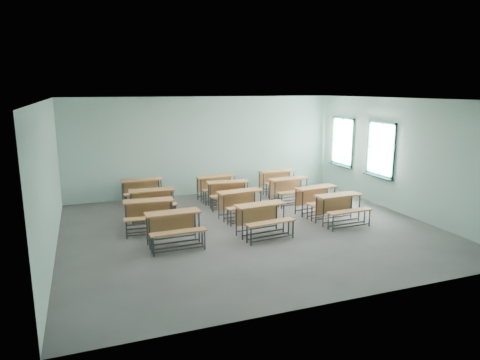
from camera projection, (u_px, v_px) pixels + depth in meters
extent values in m
cube|color=slate|center=(250.00, 229.00, 10.73)|extent=(9.00, 8.00, 0.02)
cube|color=white|center=(251.00, 99.00, 10.05)|extent=(9.00, 8.00, 0.02)
cube|color=#A9D4C7|center=(205.00, 146.00, 14.07)|extent=(9.00, 0.02, 3.20)
cube|color=#A9D4C7|center=(344.00, 208.00, 6.71)|extent=(9.00, 0.02, 3.20)
cube|color=#A9D4C7|center=(48.00, 179.00, 8.86)|extent=(0.02, 8.00, 3.20)
cube|color=#A9D4C7|center=(400.00, 156.00, 11.92)|extent=(0.02, 8.00, 3.20)
cube|color=#17413B|center=(341.00, 164.00, 14.61)|extent=(0.06, 1.20, 0.06)
cube|color=#17413B|center=(344.00, 118.00, 14.29)|extent=(0.06, 1.20, 0.06)
cube|color=#17413B|center=(352.00, 143.00, 13.93)|extent=(0.06, 0.06, 1.60)
cube|color=#17413B|center=(333.00, 140.00, 14.97)|extent=(0.06, 0.06, 1.60)
cube|color=#17413B|center=(343.00, 141.00, 14.45)|extent=(0.04, 0.04, 1.48)
cube|color=#17413B|center=(343.00, 141.00, 14.45)|extent=(0.04, 1.08, 0.04)
cube|color=#17413B|center=(340.00, 166.00, 14.61)|extent=(0.14, 1.28, 0.04)
cube|color=white|center=(343.00, 141.00, 14.46)|extent=(0.01, 1.08, 1.48)
cube|color=#17413B|center=(379.00, 175.00, 12.78)|extent=(0.06, 1.20, 0.06)
cube|color=#17413B|center=(383.00, 123.00, 12.46)|extent=(0.06, 1.20, 0.06)
cube|color=#17413B|center=(394.00, 152.00, 12.09)|extent=(0.06, 0.06, 1.60)
cube|color=#17413B|center=(369.00, 147.00, 13.14)|extent=(0.06, 0.06, 1.60)
cube|color=#17413B|center=(381.00, 149.00, 12.62)|extent=(0.04, 0.04, 1.48)
cube|color=#17413B|center=(381.00, 149.00, 12.62)|extent=(0.04, 1.08, 0.04)
cube|color=#17413B|center=(378.00, 177.00, 12.78)|extent=(0.14, 1.28, 0.04)
cube|color=white|center=(382.00, 149.00, 12.63)|extent=(0.01, 1.08, 1.48)
cube|color=#BD7A44|center=(173.00, 213.00, 9.52)|extent=(1.23, 0.44, 0.04)
cube|color=#BD7A44|center=(171.00, 223.00, 9.75)|extent=(1.16, 0.05, 0.42)
cylinder|color=#3D4042|center=(150.00, 234.00, 9.25)|extent=(0.04, 0.04, 0.72)
cylinder|color=#3D4042|center=(199.00, 228.00, 9.65)|extent=(0.04, 0.04, 0.72)
cylinder|color=#3D4042|center=(147.00, 230.00, 9.54)|extent=(0.04, 0.04, 0.72)
cylinder|color=#3D4042|center=(195.00, 224.00, 9.95)|extent=(0.04, 0.04, 0.72)
cube|color=#3D4042|center=(175.00, 242.00, 9.50)|extent=(1.12, 0.06, 0.03)
cube|color=#3D4042|center=(172.00, 238.00, 9.80)|extent=(1.12, 0.06, 0.03)
cube|color=#BD7A44|center=(178.00, 232.00, 9.14)|extent=(1.22, 0.29, 0.04)
cylinder|color=#3D4042|center=(154.00, 247.00, 8.90)|extent=(0.04, 0.04, 0.42)
cylinder|color=#3D4042|center=(205.00, 240.00, 9.30)|extent=(0.04, 0.04, 0.42)
cylinder|color=#3D4042|center=(152.00, 244.00, 9.07)|extent=(0.04, 0.04, 0.42)
cylinder|color=#3D4042|center=(202.00, 238.00, 9.48)|extent=(0.04, 0.04, 0.42)
cube|color=#3D4042|center=(180.00, 249.00, 9.13)|extent=(1.12, 0.06, 0.03)
cube|color=#3D4042|center=(178.00, 246.00, 9.30)|extent=(1.12, 0.06, 0.03)
cube|color=#BD7A44|center=(260.00, 205.00, 10.17)|extent=(1.25, 0.54, 0.04)
cube|color=#BD7A44|center=(256.00, 215.00, 10.40)|extent=(1.15, 0.15, 0.42)
cylinder|color=#3D4042|center=(243.00, 225.00, 9.87)|extent=(0.04, 0.04, 0.72)
cylinder|color=#3D4042|center=(284.00, 219.00, 10.35)|extent=(0.04, 0.04, 0.72)
cylinder|color=#3D4042|center=(236.00, 221.00, 10.15)|extent=(0.04, 0.04, 0.72)
cylinder|color=#3D4042|center=(277.00, 215.00, 10.64)|extent=(0.04, 0.04, 0.72)
cube|color=#3D4042|center=(263.00, 232.00, 10.17)|extent=(1.11, 0.15, 0.03)
cube|color=#3D4042|center=(257.00, 228.00, 10.45)|extent=(1.11, 0.15, 0.03)
cube|color=#BD7A44|center=(271.00, 222.00, 9.81)|extent=(1.24, 0.38, 0.04)
cylinder|color=#3D4042|center=(251.00, 237.00, 9.53)|extent=(0.04, 0.04, 0.42)
cylinder|color=#3D4042|center=(293.00, 229.00, 10.02)|extent=(0.04, 0.04, 0.42)
cylinder|color=#3D4042|center=(247.00, 234.00, 9.70)|extent=(0.04, 0.04, 0.42)
cylinder|color=#3D4042|center=(289.00, 227.00, 10.19)|extent=(0.04, 0.04, 0.42)
cube|color=#3D4042|center=(272.00, 238.00, 9.80)|extent=(1.11, 0.15, 0.03)
cube|color=#3D4042|center=(268.00, 236.00, 9.97)|extent=(1.11, 0.15, 0.03)
cube|color=#BD7A44|center=(339.00, 195.00, 11.08)|extent=(1.24, 0.47, 0.04)
cube|color=#BD7A44|center=(334.00, 205.00, 11.31)|extent=(1.15, 0.08, 0.42)
cylinder|color=#3D4042|center=(323.00, 213.00, 10.80)|extent=(0.04, 0.04, 0.72)
cylinder|color=#3D4042|center=(359.00, 209.00, 11.23)|extent=(0.04, 0.04, 0.72)
cylinder|color=#3D4042|center=(316.00, 210.00, 11.09)|extent=(0.04, 0.04, 0.72)
cylinder|color=#3D4042|center=(351.00, 205.00, 11.52)|extent=(0.04, 0.04, 0.72)
cube|color=#3D4042|center=(341.00, 220.00, 11.07)|extent=(1.11, 0.09, 0.03)
cube|color=#3D4042|center=(334.00, 217.00, 11.36)|extent=(1.11, 0.09, 0.03)
cube|color=#BD7A44|center=(350.00, 211.00, 10.71)|extent=(1.23, 0.31, 0.04)
cylinder|color=#3D4042|center=(333.00, 224.00, 10.45)|extent=(0.04, 0.04, 0.42)
cylinder|color=#3D4042|center=(369.00, 218.00, 10.88)|extent=(0.04, 0.04, 0.42)
cylinder|color=#3D4042|center=(328.00, 221.00, 10.62)|extent=(0.04, 0.04, 0.42)
cylinder|color=#3D4042|center=(365.00, 216.00, 11.05)|extent=(0.04, 0.04, 0.42)
cube|color=#3D4042|center=(351.00, 226.00, 10.69)|extent=(1.11, 0.09, 0.03)
cube|color=#3D4042|center=(347.00, 224.00, 10.87)|extent=(1.11, 0.09, 0.03)
cube|color=#BD7A44|center=(148.00, 201.00, 10.53)|extent=(1.25, 0.51, 0.04)
cube|color=#BD7A44|center=(148.00, 211.00, 10.77)|extent=(1.15, 0.12, 0.42)
cylinder|color=#3D4042|center=(126.00, 219.00, 10.31)|extent=(0.04, 0.04, 0.72)
cylinder|color=#3D4042|center=(172.00, 216.00, 10.60)|extent=(0.04, 0.04, 0.72)
cylinder|color=#3D4042|center=(126.00, 215.00, 10.61)|extent=(0.04, 0.04, 0.72)
cylinder|color=#3D4042|center=(171.00, 212.00, 10.90)|extent=(0.04, 0.04, 0.72)
cube|color=#3D4042|center=(150.00, 227.00, 10.51)|extent=(1.11, 0.12, 0.03)
cube|color=#3D4042|center=(149.00, 224.00, 10.81)|extent=(1.11, 0.12, 0.03)
cube|color=#BD7A44|center=(150.00, 218.00, 10.13)|extent=(1.23, 0.36, 0.04)
cylinder|color=#3D4042|center=(127.00, 231.00, 9.94)|extent=(0.04, 0.04, 0.42)
cylinder|color=#3D4042|center=(175.00, 227.00, 10.23)|extent=(0.04, 0.04, 0.42)
cylinder|color=#3D4042|center=(126.00, 228.00, 10.12)|extent=(0.04, 0.04, 0.42)
cylinder|color=#3D4042|center=(174.00, 224.00, 10.41)|extent=(0.04, 0.04, 0.42)
cube|color=#3D4042|center=(151.00, 234.00, 10.11)|extent=(1.11, 0.12, 0.03)
cube|color=#3D4042|center=(151.00, 231.00, 10.30)|extent=(1.11, 0.12, 0.03)
cube|color=#BD7A44|center=(240.00, 191.00, 11.50)|extent=(1.26, 0.56, 0.04)
cube|color=#BD7A44|center=(237.00, 201.00, 11.73)|extent=(1.15, 0.17, 0.42)
cylinder|color=#3D4042|center=(224.00, 209.00, 11.19)|extent=(0.04, 0.04, 0.72)
cylinder|color=#3D4042|center=(261.00, 204.00, 11.69)|extent=(0.04, 0.04, 0.72)
cylinder|color=#3D4042|center=(219.00, 206.00, 11.47)|extent=(0.04, 0.04, 0.72)
cylinder|color=#3D4042|center=(255.00, 201.00, 11.97)|extent=(0.04, 0.04, 0.72)
cube|color=#3D4042|center=(243.00, 216.00, 11.49)|extent=(1.11, 0.17, 0.03)
cube|color=#3D4042|center=(237.00, 213.00, 11.77)|extent=(1.11, 0.17, 0.03)
cube|color=#BD7A44|center=(248.00, 206.00, 11.14)|extent=(1.24, 0.40, 0.04)
cylinder|color=#3D4042|center=(231.00, 219.00, 10.85)|extent=(0.04, 0.04, 0.42)
cylinder|color=#3D4042|center=(269.00, 213.00, 11.36)|extent=(0.04, 0.04, 0.42)
cylinder|color=#3D4042|center=(228.00, 217.00, 11.02)|extent=(0.04, 0.04, 0.42)
cylinder|color=#3D4042|center=(265.00, 211.00, 11.52)|extent=(0.04, 0.04, 0.42)
cube|color=#3D4042|center=(250.00, 220.00, 11.13)|extent=(1.11, 0.17, 0.03)
cube|color=#3D4042|center=(247.00, 219.00, 11.30)|extent=(1.11, 0.17, 0.03)
cube|color=#BD7A44|center=(316.00, 187.00, 11.95)|extent=(1.26, 0.57, 0.04)
cube|color=#BD7A44|center=(311.00, 197.00, 12.17)|extent=(1.15, 0.18, 0.42)
cylinder|color=#3D4042|center=(303.00, 204.00, 11.63)|extent=(0.04, 0.04, 0.72)
cylinder|color=#3D4042|center=(334.00, 200.00, 12.14)|extent=(0.04, 0.04, 0.72)
cylinder|color=#3D4042|center=(296.00, 202.00, 11.91)|extent=(0.04, 0.04, 0.72)
cylinder|color=#3D4042|center=(327.00, 197.00, 12.42)|extent=(0.04, 0.04, 0.72)
cube|color=#3D4042|center=(318.00, 211.00, 11.94)|extent=(1.11, 0.18, 0.03)
cube|color=#3D4042|center=(311.00, 208.00, 12.22)|extent=(1.11, 0.18, 0.03)
cube|color=#BD7A44|center=(326.00, 202.00, 11.59)|extent=(1.24, 0.42, 0.04)
cylinder|color=#3D4042|center=(312.00, 214.00, 11.30)|extent=(0.04, 0.04, 0.42)
cylinder|color=#3D4042|center=(344.00, 208.00, 11.81)|extent=(0.04, 0.04, 0.42)
cylinder|color=#3D4042|center=(307.00, 212.00, 11.46)|extent=(0.04, 0.04, 0.42)
cylinder|color=#3D4042|center=(340.00, 206.00, 11.98)|extent=(0.04, 0.04, 0.42)
cube|color=#3D4042|center=(328.00, 215.00, 11.58)|extent=(1.11, 0.18, 0.03)
cube|color=#3D4042|center=(324.00, 214.00, 11.75)|extent=(1.11, 0.18, 0.03)
cube|color=#BD7A44|center=(152.00, 190.00, 11.62)|extent=(1.24, 0.48, 0.04)
cube|color=#BD7A44|center=(151.00, 200.00, 11.86)|extent=(1.15, 0.09, 0.42)
cylinder|color=#3D4042|center=(132.00, 207.00, 11.39)|extent=(0.04, 0.04, 0.72)
cylinder|color=#3D4042|center=(173.00, 204.00, 11.70)|extent=(0.04, 0.04, 0.72)
cylinder|color=#3D4042|center=(131.00, 204.00, 11.69)|extent=(0.04, 0.04, 0.72)
cylinder|color=#3D4042|center=(172.00, 201.00, 12.00)|extent=(0.04, 0.04, 0.72)
cube|color=#3D4042|center=(153.00, 214.00, 11.60)|extent=(1.11, 0.10, 0.03)
cube|color=#3D4042|center=(152.00, 211.00, 11.90)|extent=(1.11, 0.10, 0.03)
cube|color=#BD7A44|center=(154.00, 206.00, 11.22)|extent=(1.23, 0.33, 0.04)
cylinder|color=#3D4042|center=(133.00, 217.00, 11.02)|extent=(0.04, 0.04, 0.42)
cylinder|color=#3D4042|center=(176.00, 213.00, 11.34)|extent=(0.04, 0.04, 0.42)
cylinder|color=#3D4042|center=(132.00, 215.00, 11.20)|extent=(0.04, 0.04, 0.42)
cylinder|color=#3D4042|center=(175.00, 211.00, 11.52)|extent=(0.04, 0.04, 0.42)
cube|color=#3D4042|center=(155.00, 220.00, 11.21)|extent=(1.11, 0.10, 0.03)
cube|color=#3D4042|center=(154.00, 218.00, 11.39)|extent=(1.11, 0.10, 0.03)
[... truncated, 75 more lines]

